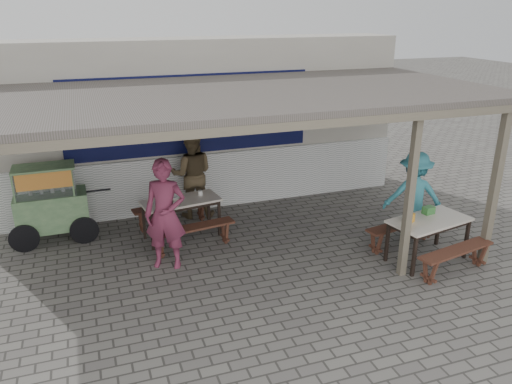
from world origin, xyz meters
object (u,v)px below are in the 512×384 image
Objects in this scene: bench_right_street at (456,255)px; donation_box at (429,210)px; patron_wall_side at (192,174)px; patron_right_table at (414,195)px; bench_left_wall at (172,210)px; tissue_box at (409,218)px; condiment_bowl at (174,197)px; table_right at (429,224)px; table_left at (181,204)px; bench_left_street at (193,232)px; condiment_jar at (200,193)px; patron_street_side at (165,215)px; vendor_cart at (50,201)px; bench_right_wall at (401,229)px.

donation_box reaches higher than bench_right_street.
patron_right_table is at bearing 161.79° from patron_wall_side.
bench_left_wall is 10.46× the size of tissue_box.
patron_right_table reaches higher than tissue_box.
table_right is at bearing -31.64° from condiment_bowl.
patron_wall_side reaches higher than condiment_bowl.
table_left and table_right have the same top height.
bench_left_street is at bearing 153.46° from tissue_box.
table_left is 0.97× the size of bench_left_street.
patron_right_table reaches higher than bench_left_street.
bench_left_wall is 16.75× the size of condiment_jar.
patron_wall_side is 4.59m from donation_box.
table_right is (3.77, -2.26, 0.00)m from table_left.
table_right reaches higher than bench_left_wall.
tissue_box is (2.95, -3.17, -0.09)m from patron_wall_side.
bench_right_street is at bearing -44.70° from table_left.
patron_right_table reaches higher than bench_left_wall.
table_left is 1.06m from patron_wall_side.
bench_left_wall is at bearing 128.07° from bench_right_street.
tissue_box is at bearing -34.09° from condiment_bowl.
condiment_bowl is at bearing 95.94° from patron_street_side.
bench_right_street is 4.60m from condiment_jar.
bench_left_wall is 0.85× the size of vendor_cart.
condiment_jar is (-3.50, 2.18, -0.02)m from donation_box.
vendor_cart is (-6.04, 2.92, 0.11)m from table_right.
vendor_cart is 0.98× the size of patron_street_side.
table_left is at bearing 90.00° from bench_left_street.
patron_street_side is 1.02× the size of patron_wall_side.
table_right is (3.68, -1.68, 0.33)m from bench_left_street.
bench_right_wall is at bearing -25.54° from bench_left_street.
patron_street_side is (-0.36, -1.61, 0.59)m from bench_left_wall.
patron_street_side is 12.57× the size of tissue_box.
table_left is 0.68m from bench_left_street.
table_right is 0.82× the size of vendor_cart.
donation_box is (6.16, -2.70, 0.03)m from vendor_cart.
condiment_jar is at bearing 133.55° from table_right.
bench_right_street is 4.74m from patron_street_side.
table_left is 4.04m from bench_right_wall.
condiment_jar is 0.50m from condiment_bowl.
vendor_cart is at bearing 139.28° from bench_right_street.
patron_wall_side is 12.35× the size of tissue_box.
bench_right_wall is 7.70× the size of donation_box.
condiment_jar is at bearing 0.79° from condiment_bowl.
patron_street_side is (-0.53, -0.43, 0.59)m from bench_left_street.
table_right is 0.80× the size of patron_street_side.
condiment_bowl is at bearing 120.44° from table_left.
patron_right_table is at bearing -18.46° from vendor_cart.
vendor_cart is at bearing 143.12° from table_right.
bench_left_street is 1.03× the size of bench_right_street.
patron_right_table is (3.66, -2.31, -0.09)m from patron_wall_side.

